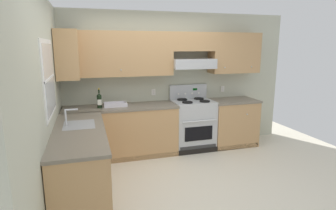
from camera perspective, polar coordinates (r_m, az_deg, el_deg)
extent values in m
plane|color=beige|center=(4.15, 1.16, -15.71)|extent=(7.04, 7.04, 0.00)
cube|color=#B7BAA3|center=(5.40, 0.67, 5.00)|extent=(4.68, 0.12, 2.55)
cube|color=tan|center=(4.92, -9.97, 10.28)|extent=(1.86, 0.34, 0.76)
cube|color=tan|center=(5.62, 13.43, 10.32)|extent=(0.97, 0.34, 0.76)
cube|color=tan|center=(5.24, 4.89, 12.80)|extent=(0.80, 0.34, 0.34)
cube|color=#B7BABC|center=(5.21, 4.98, 8.51)|extent=(0.80, 0.46, 0.17)
cube|color=#B7BABC|center=(5.01, 5.89, 7.50)|extent=(0.80, 0.03, 0.04)
sphere|color=silver|center=(4.75, -9.60, 7.10)|extent=(0.02, 0.02, 0.02)
sphere|color=silver|center=(5.34, 11.58, 7.53)|extent=(0.02, 0.02, 0.02)
sphere|color=silver|center=(5.63, 16.77, 7.49)|extent=(0.02, 0.02, 0.02)
cube|color=silver|center=(5.26, -3.00, 2.65)|extent=(0.08, 0.01, 0.12)
cube|color=silver|center=(5.25, -2.99, 2.88)|extent=(0.03, 0.00, 0.03)
cube|color=silver|center=(5.26, -2.98, 2.41)|extent=(0.03, 0.00, 0.03)
cube|color=silver|center=(5.77, 11.12, 3.26)|extent=(0.08, 0.01, 0.12)
cube|color=silver|center=(5.76, 11.15, 3.47)|extent=(0.03, 0.00, 0.03)
cube|color=silver|center=(5.77, 11.13, 3.04)|extent=(0.03, 0.00, 0.03)
cube|color=#B7BAA3|center=(3.70, -23.96, 0.76)|extent=(0.12, 4.00, 2.55)
cube|color=white|center=(3.65, -23.47, 5.04)|extent=(0.04, 1.00, 0.92)
cube|color=white|center=(3.64, -23.16, 5.06)|extent=(0.01, 0.90, 0.82)
cube|color=white|center=(3.64, -23.11, 5.06)|extent=(0.01, 0.90, 0.02)
cube|color=tan|center=(4.71, -19.91, 9.70)|extent=(0.34, 0.64, 0.76)
cube|color=tan|center=(5.01, -9.43, -5.55)|extent=(1.92, 0.61, 0.87)
cube|color=#756B5B|center=(4.89, -9.61, -0.46)|extent=(1.95, 0.63, 0.04)
cube|color=tan|center=(5.68, 12.94, -3.61)|extent=(0.89, 0.61, 0.87)
cube|color=#756B5B|center=(5.57, 13.16, 0.90)|extent=(0.91, 0.63, 0.04)
cube|color=black|center=(5.05, 0.64, -9.97)|extent=(3.54, 0.06, 0.09)
sphere|color=silver|center=(4.61, -13.80, -4.12)|extent=(0.03, 0.03, 0.03)
sphere|color=silver|center=(5.42, 15.92, -1.83)|extent=(0.03, 0.03, 0.03)
cube|color=tan|center=(3.80, -17.36, -11.69)|extent=(0.61, 1.89, 0.87)
cube|color=#756B5B|center=(3.65, -17.80, -5.12)|extent=(0.63, 1.91, 0.04)
cube|color=black|center=(3.97, -12.86, -16.63)|extent=(0.06, 1.85, 0.09)
cube|color=#999B9E|center=(3.87, -17.75, -3.90)|extent=(0.40, 0.48, 0.01)
cube|color=#28282B|center=(3.89, -17.68, -4.92)|extent=(0.34, 0.42, 0.14)
cylinder|color=silver|center=(3.85, -20.23, -2.41)|extent=(0.03, 0.03, 0.22)
cylinder|color=silver|center=(3.83, -19.15, -0.89)|extent=(0.16, 0.02, 0.02)
cube|color=#B7BABC|center=(5.33, 5.11, -4.16)|extent=(0.76, 0.58, 0.91)
cube|color=black|center=(5.09, 6.32, -5.84)|extent=(0.53, 0.01, 0.26)
cylinder|color=silver|center=(5.00, 6.48, -3.30)|extent=(0.65, 0.02, 0.02)
cube|color=#333333|center=(5.18, 6.24, -8.85)|extent=(0.70, 0.01, 0.11)
cube|color=#B7BABC|center=(5.22, 5.20, 0.74)|extent=(0.76, 0.58, 0.02)
cube|color=#B7BABC|center=(5.44, 4.18, 2.68)|extent=(0.76, 0.04, 0.29)
cube|color=#053F0C|center=(5.47, 5.56, 3.22)|extent=(0.09, 0.01, 0.04)
cylinder|color=black|center=(5.03, 3.99, 0.55)|extent=(0.19, 0.19, 0.02)
cylinder|color=black|center=(5.03, 3.99, 0.49)|extent=(0.07, 0.07, 0.01)
cylinder|color=black|center=(5.15, 7.54, 0.76)|extent=(0.19, 0.19, 0.02)
cylinder|color=black|center=(5.15, 7.53, 0.70)|extent=(0.07, 0.07, 0.01)
cylinder|color=black|center=(5.28, 2.93, 1.13)|extent=(0.19, 0.19, 0.02)
cylinder|color=black|center=(5.29, 2.93, 1.06)|extent=(0.07, 0.07, 0.01)
cylinder|color=black|center=(5.40, 6.34, 1.31)|extent=(0.19, 0.19, 0.02)
cylinder|color=black|center=(5.41, 6.33, 1.25)|extent=(0.07, 0.07, 0.01)
cylinder|color=white|center=(5.36, 2.15, 2.29)|extent=(0.04, 0.02, 0.04)
cylinder|color=white|center=(5.41, 3.56, 2.36)|extent=(0.04, 0.02, 0.04)
cylinder|color=white|center=(5.46, 4.95, 2.42)|extent=(0.04, 0.02, 0.04)
cylinder|color=white|center=(5.51, 6.32, 2.48)|extent=(0.04, 0.02, 0.04)
cylinder|color=black|center=(4.81, -13.89, 0.67)|extent=(0.08, 0.08, 0.21)
cone|color=black|center=(4.79, -13.96, 2.13)|extent=(0.08, 0.08, 0.04)
cylinder|color=black|center=(4.78, -14.00, 2.85)|extent=(0.03, 0.03, 0.09)
cylinder|color=gold|center=(4.78, -14.02, 3.24)|extent=(0.03, 0.03, 0.02)
cube|color=silver|center=(4.77, -13.86, 0.53)|extent=(0.07, 0.00, 0.09)
cube|color=silver|center=(4.90, -10.75, -0.16)|extent=(0.31, 0.19, 0.02)
cube|color=silver|center=(4.79, -10.62, -0.12)|extent=(0.39, 0.01, 0.07)
cube|color=silver|center=(5.00, -10.89, 0.38)|extent=(0.39, 0.01, 0.07)
cube|color=silver|center=(4.88, -12.97, 0.00)|extent=(0.01, 0.20, 0.07)
cube|color=silver|center=(4.92, -8.56, 0.26)|extent=(0.01, 0.20, 0.07)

